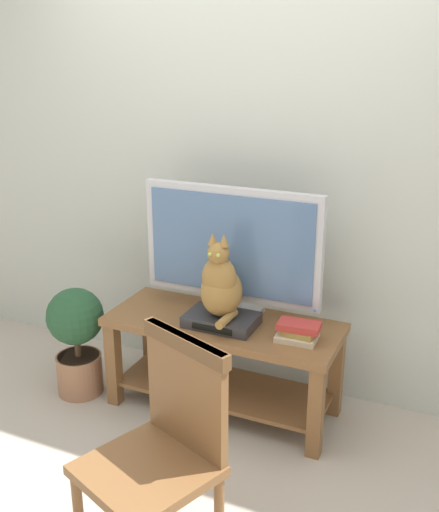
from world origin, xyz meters
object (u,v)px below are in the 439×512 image
(media_box, at_px, (221,320))
(potted_plant, at_px, (77,336))
(wooden_chair, at_px, (164,441))
(tv, at_px, (231,248))
(cat, at_px, (221,285))
(book_stack, at_px, (298,332))
(tv_stand, at_px, (223,349))

(media_box, xyz_separation_m, potted_plant, (-0.85, -0.14, -0.20))
(wooden_chair, bearing_deg, media_box, 101.92)
(tv, relative_size, media_box, 2.68)
(tv, relative_size, cat, 2.18)
(book_stack, relative_size, potted_plant, 0.34)
(tv, bearing_deg, book_stack, -19.45)
(wooden_chair, relative_size, potted_plant, 1.44)
(tv_stand, bearing_deg, media_box, -77.11)
(wooden_chair, xyz_separation_m, book_stack, (0.21, 1.01, 0.04))
(cat, bearing_deg, media_box, 94.98)
(tv, height_order, wooden_chair, tv)
(tv_stand, height_order, book_stack, book_stack)
(media_box, xyz_separation_m, book_stack, (0.42, 0.00, 0.01))
(media_box, relative_size, cat, 0.81)
(book_stack, bearing_deg, tv_stand, 173.65)
(cat, distance_m, book_stack, 0.46)
(wooden_chair, distance_m, potted_plant, 1.38)
(media_box, relative_size, potted_plant, 0.57)
(tv_stand, height_order, wooden_chair, wooden_chair)
(book_stack, distance_m, potted_plant, 1.30)
(cat, height_order, potted_plant, cat)
(tv, distance_m, media_box, 0.39)
(tv, height_order, media_box, tv)
(tv_stand, bearing_deg, wooden_chair, -78.03)
(wooden_chair, height_order, book_stack, wooden_chair)
(media_box, bearing_deg, cat, -85.02)
(tv_stand, bearing_deg, book_stack, -6.35)
(cat, relative_size, book_stack, 2.05)
(tv, bearing_deg, tv_stand, -90.01)
(potted_plant, bearing_deg, cat, 8.36)
(cat, relative_size, potted_plant, 0.70)
(media_box, height_order, wooden_chair, wooden_chair)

